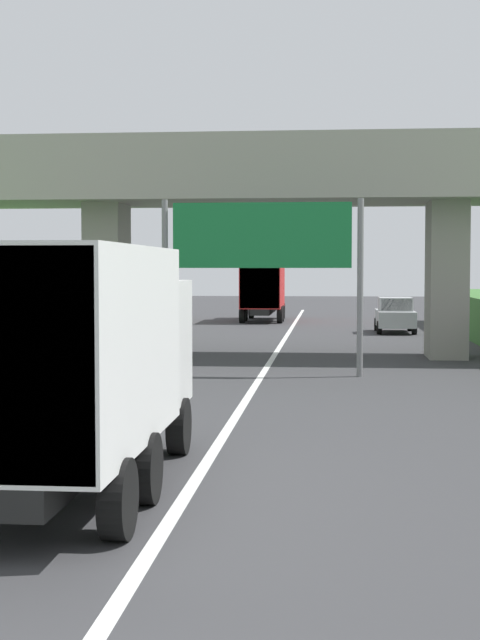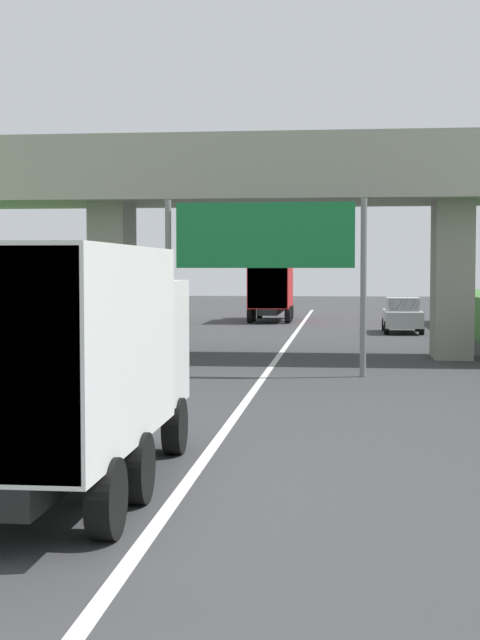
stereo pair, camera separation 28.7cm
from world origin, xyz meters
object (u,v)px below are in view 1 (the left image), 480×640
(truck_white, at_px, (78,355))
(construction_barrel_4, at_px, (18,367))
(construction_barrel_5, at_px, (53,355))
(car_silver, at_px, (395,315))
(overhead_highway_sign, at_px, (262,246))
(truck_red, at_px, (264,288))

(truck_white, distance_m, construction_barrel_4, 13.20)
(truck_white, height_order, construction_barrel_5, truck_white)
(car_silver, bearing_deg, truck_white, -101.24)
(truck_white, height_order, car_silver, truck_white)
(truck_white, bearing_deg, construction_barrel_4, 112.21)
(overhead_highway_sign, bearing_deg, truck_red, 93.85)
(truck_white, distance_m, car_silver, 34.21)
(truck_white, xyz_separation_m, construction_barrel_4, (-4.96, 12.14, -1.47))
(construction_barrel_4, relative_size, construction_barrel_5, 1.00)
(truck_white, distance_m, construction_barrel_5, 16.55)
(overhead_highway_sign, xyz_separation_m, truck_white, (-1.53, -14.65, -1.85))
(overhead_highway_sign, height_order, car_silver, overhead_highway_sign)
(truck_white, relative_size, construction_barrel_5, 8.11)
(overhead_highway_sign, bearing_deg, construction_barrel_4, -158.88)
(truck_red, bearing_deg, overhead_highway_sign, -86.15)
(truck_white, xyz_separation_m, car_silver, (6.66, 33.54, -1.08))
(car_silver, xyz_separation_m, construction_barrel_5, (-11.68, -17.84, -0.40))
(car_silver, relative_size, construction_barrel_5, 4.56)
(truck_red, relative_size, construction_barrel_4, 8.11)
(truck_white, bearing_deg, overhead_highway_sign, 84.05)
(truck_white, xyz_separation_m, construction_barrel_5, (-5.02, 15.70, -1.47))
(truck_red, bearing_deg, construction_barrel_5, -99.59)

